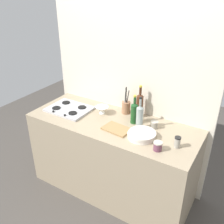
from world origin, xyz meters
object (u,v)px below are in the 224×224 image
at_px(plate_stack, 142,135).
at_px(utensil_crock, 126,107).
at_px(condiment_jar_spare, 154,125).
at_px(wine_bottle_mid_left, 134,112).
at_px(mixing_bowl, 102,110).
at_px(condiment_jar_rear, 177,142).
at_px(condiment_jar_front, 158,146).
at_px(cutting_board, 117,129).
at_px(wine_bottle_mid_right, 140,105).
at_px(wine_bottle_leftmost, 140,117).
at_px(stovetop_hob, 69,109).

relative_size(plate_stack, utensil_crock, 0.86).
relative_size(plate_stack, condiment_jar_spare, 3.55).
relative_size(wine_bottle_mid_left, utensil_crock, 0.99).
relative_size(plate_stack, mixing_bowl, 1.82).
relative_size(condiment_jar_rear, condiment_jar_spare, 1.39).
height_order(mixing_bowl, condiment_jar_front, mixing_bowl).
height_order(mixing_bowl, utensil_crock, utensil_crock).
bearing_deg(cutting_board, utensil_crock, 104.61).
relative_size(utensil_crock, condiment_jar_spare, 4.14).
xyz_separation_m(condiment_jar_rear, cutting_board, (-0.60, -0.02, -0.04)).
bearing_deg(wine_bottle_mid_right, mixing_bowl, -157.17).
relative_size(wine_bottle_leftmost, wine_bottle_mid_left, 1.10).
bearing_deg(wine_bottle_leftmost, condiment_jar_front, -39.30).
relative_size(stovetop_hob, plate_stack, 1.77).
distance_m(utensil_crock, condiment_jar_front, 0.73).
distance_m(plate_stack, wine_bottle_mid_right, 0.44).
relative_size(wine_bottle_mid_right, condiment_jar_front, 4.35).
xyz_separation_m(mixing_bowl, cutting_board, (0.31, -0.21, -0.04)).
relative_size(stovetop_hob, utensil_crock, 1.52).
bearing_deg(condiment_jar_rear, condiment_jar_spare, 146.37).
relative_size(condiment_jar_front, condiment_jar_spare, 1.08).
xyz_separation_m(wine_bottle_leftmost, condiment_jar_front, (0.30, -0.24, -0.09)).
bearing_deg(wine_bottle_mid_left, mixing_bowl, -179.90).
bearing_deg(wine_bottle_mid_left, condiment_jar_rear, -19.81).
xyz_separation_m(stovetop_hob, mixing_bowl, (0.37, 0.12, 0.03)).
xyz_separation_m(mixing_bowl, condiment_jar_spare, (0.61, 0.01, -0.01)).
bearing_deg(plate_stack, cutting_board, -179.61).
bearing_deg(condiment_jar_front, condiment_jar_rear, 44.79).
bearing_deg(condiment_jar_front, mixing_bowl, 158.12).
xyz_separation_m(wine_bottle_leftmost, condiment_jar_rear, (0.42, -0.11, -0.08)).
distance_m(wine_bottle_mid_left, condiment_jar_front, 0.51).
relative_size(stovetop_hob, wine_bottle_mid_left, 1.53).
height_order(plate_stack, utensil_crock, utensil_crock).
height_order(plate_stack, wine_bottle_mid_left, wine_bottle_mid_left).
relative_size(stovetop_hob, condiment_jar_front, 5.81).
bearing_deg(condiment_jar_spare, plate_stack, -98.42).
distance_m(condiment_jar_front, condiment_jar_rear, 0.18).
height_order(condiment_jar_front, cutting_board, condiment_jar_front).
bearing_deg(condiment_jar_rear, plate_stack, -176.15).
bearing_deg(mixing_bowl, condiment_jar_rear, -11.56).
relative_size(wine_bottle_mid_left, mixing_bowl, 2.10).
xyz_separation_m(utensil_crock, cutting_board, (0.09, -0.36, -0.07)).
xyz_separation_m(stovetop_hob, wine_bottle_mid_right, (0.74, 0.28, 0.13)).
height_order(wine_bottle_mid_right, cutting_board, wine_bottle_mid_right).
xyz_separation_m(stovetop_hob, cutting_board, (0.68, -0.09, -0.00)).
bearing_deg(plate_stack, wine_bottle_leftmost, 123.84).
height_order(mixing_bowl, condiment_jar_spare, mixing_bowl).
height_order(stovetop_hob, cutting_board, stovetop_hob).
distance_m(stovetop_hob, wine_bottle_mid_right, 0.80).
bearing_deg(mixing_bowl, cutting_board, -34.06).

